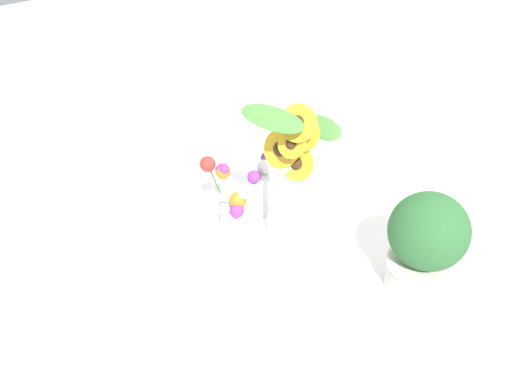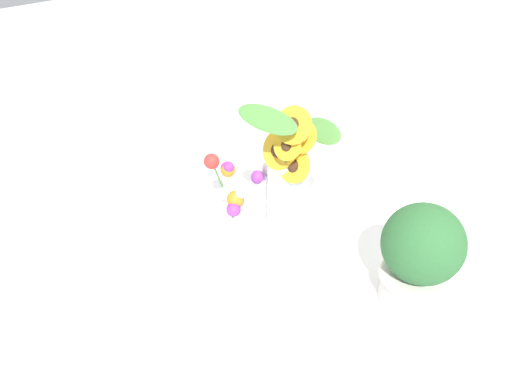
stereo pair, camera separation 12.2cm
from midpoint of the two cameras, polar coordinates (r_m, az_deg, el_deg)
name	(u,v)px [view 2 (the right image)]	position (r m, az deg, el deg)	size (l,w,h in m)	color
ground_plane	(224,246)	(1.28, -0.95, -6.29)	(6.00, 6.00, 0.00)	silver
serving_tray	(256,235)	(1.30, 2.70, -5.08)	(0.45, 0.45, 0.02)	white
mason_jar_sunflowers	(289,184)	(1.18, 6.71, 0.85)	(0.18, 0.26, 0.40)	silver
vase_small_center	(234,215)	(1.23, 0.27, -2.79)	(0.10, 0.08, 0.17)	white
vase_bulb_right	(227,185)	(1.32, -0.70, 0.71)	(0.08, 0.09, 0.19)	white
vase_small_back	(266,187)	(1.33, 3.74, 0.46)	(0.06, 0.10, 0.16)	white
potted_plant	(420,256)	(1.13, 21.26, -6.95)	(0.17, 0.17, 0.25)	beige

